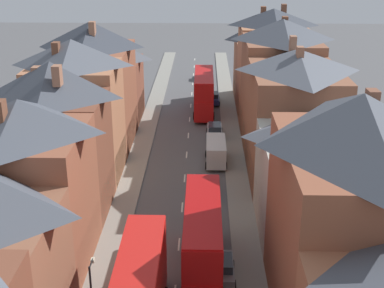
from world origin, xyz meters
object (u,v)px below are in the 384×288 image
(double_decker_bus_lead, at_px, (204,92))
(double_decker_bus_mid_street, at_px, (202,239))
(car_parked_right_a, at_px, (215,130))
(car_parked_left_b, at_px, (221,268))
(delivery_van, at_px, (216,151))
(car_near_blue, at_px, (213,98))
(car_mid_black, at_px, (204,74))
(car_parked_left_a, at_px, (203,186))

(double_decker_bus_lead, height_order, double_decker_bus_mid_street, same)
(car_parked_right_a, distance_m, car_parked_left_b, 27.78)
(double_decker_bus_lead, xyz_separation_m, delivery_van, (1.31, -17.10, -1.48))
(car_near_blue, height_order, car_mid_black, car_mid_black)
(car_near_blue, distance_m, car_parked_right_a, 13.56)
(car_mid_black, bearing_deg, car_parked_right_a, -87.29)
(car_parked_left_b, xyz_separation_m, delivery_van, (0.00, 20.15, 0.52))
(car_parked_left_a, xyz_separation_m, delivery_van, (1.30, 7.22, 0.53))
(car_parked_left_a, bearing_deg, car_parked_right_a, 85.00)
(car_parked_right_a, distance_m, delivery_van, 7.65)
(car_near_blue, relative_size, car_parked_left_b, 1.04)
(car_parked_right_a, bearing_deg, car_near_blue, 90.00)
(car_parked_left_a, relative_size, car_mid_black, 1.01)
(car_parked_left_a, relative_size, delivery_van, 0.79)
(double_decker_bus_mid_street, bearing_deg, car_near_blue, 88.17)
(double_decker_bus_mid_street, bearing_deg, double_decker_bus_lead, 90.00)
(car_near_blue, xyz_separation_m, delivery_van, (0.00, -21.19, 0.53))
(car_parked_right_a, bearing_deg, car_parked_left_a, -95.00)
(double_decker_bus_lead, relative_size, car_parked_left_b, 2.80)
(car_parked_left_b, bearing_deg, delivery_van, 90.00)
(car_near_blue, height_order, car_parked_right_a, car_parked_right_a)
(double_decker_bus_mid_street, xyz_separation_m, delivery_van, (1.31, 19.72, -1.48))
(car_parked_left_a, height_order, car_mid_black, car_mid_black)
(double_decker_bus_lead, height_order, car_parked_left_a, double_decker_bus_lead)
(car_mid_black, xyz_separation_m, delivery_van, (1.30, -35.14, 0.50))
(car_parked_left_a, distance_m, delivery_van, 7.36)
(double_decker_bus_lead, distance_m, delivery_van, 17.21)
(car_parked_left_a, relative_size, car_parked_right_a, 0.94)
(double_decker_bus_mid_street, xyz_separation_m, car_mid_black, (0.01, 54.86, -1.97))
(car_parked_right_a, relative_size, delivery_van, 0.84)
(double_decker_bus_lead, bearing_deg, double_decker_bus_mid_street, -90.00)
(car_parked_right_a, distance_m, car_mid_black, 27.54)
(double_decker_bus_mid_street, relative_size, delivery_van, 2.08)
(double_decker_bus_lead, bearing_deg, car_parked_left_b, -87.99)
(car_near_blue, distance_m, delivery_van, 21.20)
(car_parked_right_a, bearing_deg, car_parked_left_b, -90.00)
(car_near_blue, height_order, car_parked_left_b, car_parked_left_b)
(double_decker_bus_lead, bearing_deg, delivery_van, -85.62)
(car_mid_black, bearing_deg, car_near_blue, -84.68)
(car_mid_black, bearing_deg, delivery_van, -87.88)
(double_decker_bus_mid_street, relative_size, car_parked_right_a, 2.48)
(double_decker_bus_lead, xyz_separation_m, car_parked_left_b, (1.31, -37.25, -2.00))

